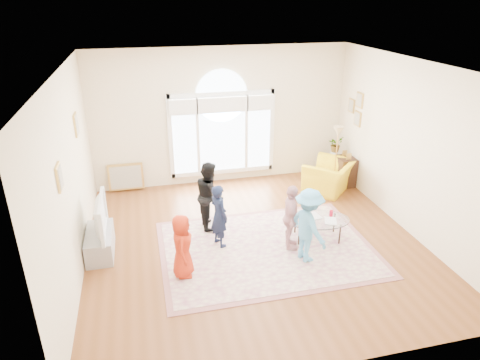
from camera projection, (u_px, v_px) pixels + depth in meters
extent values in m
plane|color=brown|center=(255.00, 242.00, 7.95)|extent=(6.00, 6.00, 0.00)
plane|color=beige|center=(222.00, 117.00, 9.97)|extent=(6.00, 0.00, 6.00)
plane|color=beige|center=(330.00, 260.00, 4.63)|extent=(6.00, 0.00, 6.00)
plane|color=beige|center=(71.00, 179.00, 6.66)|extent=(0.00, 6.00, 6.00)
plane|color=beige|center=(411.00, 149.00, 7.94)|extent=(0.00, 6.00, 6.00)
plane|color=white|center=(257.00, 67.00, 6.66)|extent=(6.00, 6.00, 0.00)
cube|color=white|center=(223.00, 171.00, 10.48)|extent=(2.50, 0.08, 0.10)
cube|color=white|center=(222.00, 94.00, 9.72)|extent=(2.50, 0.08, 0.10)
cube|color=white|center=(170.00, 138.00, 9.84)|extent=(0.10, 0.08, 2.00)
cube|color=white|center=(272.00, 130.00, 10.36)|extent=(0.10, 0.08, 2.00)
cube|color=#C6E2FF|center=(184.00, 137.00, 9.91)|extent=(0.55, 0.02, 1.80)
cube|color=#C6E2FF|center=(259.00, 131.00, 10.29)|extent=(0.55, 0.02, 1.80)
cube|color=#C6E2FF|center=(222.00, 134.00, 10.10)|extent=(1.10, 0.02, 1.80)
cylinder|color=#C6E2FF|center=(222.00, 96.00, 9.74)|extent=(1.20, 0.02, 1.20)
cube|color=white|center=(198.00, 136.00, 9.96)|extent=(0.07, 0.04, 1.80)
cube|color=white|center=(246.00, 132.00, 10.21)|extent=(0.07, 0.04, 1.80)
cube|color=white|center=(183.00, 107.00, 9.55)|extent=(0.65, 0.12, 0.35)
cube|color=white|center=(222.00, 105.00, 9.74)|extent=(1.20, 0.12, 0.35)
cube|color=white|center=(260.00, 102.00, 9.93)|extent=(0.65, 0.12, 0.35)
cube|color=tan|center=(76.00, 125.00, 7.62)|extent=(0.03, 0.34, 0.40)
cube|color=#ADA38E|center=(77.00, 125.00, 7.63)|extent=(0.01, 0.28, 0.34)
cube|color=tan|center=(59.00, 177.00, 5.70)|extent=(0.03, 0.30, 0.36)
cube|color=#ADA38E|center=(61.00, 177.00, 5.71)|extent=(0.01, 0.24, 0.30)
cube|color=tan|center=(360.00, 100.00, 9.58)|extent=(0.03, 0.28, 0.34)
cube|color=#ADA38E|center=(359.00, 100.00, 9.58)|extent=(0.01, 0.22, 0.28)
cube|color=tan|center=(358.00, 119.00, 9.76)|extent=(0.03, 0.28, 0.34)
cube|color=#ADA38E|center=(357.00, 119.00, 9.75)|extent=(0.01, 0.22, 0.28)
cube|color=tan|center=(352.00, 106.00, 9.98)|extent=(0.03, 0.26, 0.32)
cube|color=#ADA38E|center=(351.00, 106.00, 9.98)|extent=(0.01, 0.20, 0.26)
cube|color=beige|center=(267.00, 248.00, 7.75)|extent=(3.60, 2.60, 0.02)
cube|color=#965D5C|center=(267.00, 248.00, 7.75)|extent=(3.80, 2.80, 0.01)
cube|color=#95989E|center=(100.00, 243.00, 7.54)|extent=(0.45, 1.00, 0.42)
imported|color=black|center=(96.00, 217.00, 7.33)|extent=(0.14, 1.10, 0.63)
cube|color=#60B7E8|center=(101.00, 216.00, 7.35)|extent=(0.02, 0.90, 0.51)
ellipsoid|color=silver|center=(318.00, 220.00, 7.90)|extent=(1.30, 0.97, 0.02)
cylinder|color=black|center=(334.00, 223.00, 8.19)|extent=(0.03, 0.03, 0.40)
cylinder|color=black|center=(295.00, 224.00, 8.17)|extent=(0.03, 0.03, 0.40)
cylinder|color=black|center=(340.00, 235.00, 7.80)|extent=(0.03, 0.03, 0.40)
cylinder|color=black|center=(299.00, 236.00, 7.78)|extent=(0.03, 0.03, 0.40)
imported|color=#B2A58C|center=(309.00, 217.00, 7.93)|extent=(0.26, 0.32, 0.03)
imported|color=#B2A58C|center=(325.00, 221.00, 7.82)|extent=(0.30, 0.35, 0.02)
cylinder|color=red|center=(331.00, 213.00, 7.98)|extent=(0.07, 0.07, 0.12)
imported|color=yellow|center=(329.00, 176.00, 9.90)|extent=(1.44, 1.44, 0.71)
cube|color=black|center=(345.00, 171.00, 10.19)|extent=(0.40, 0.50, 0.70)
cylinder|color=black|center=(333.00, 187.00, 10.17)|extent=(0.20, 0.20, 0.02)
cylinder|color=#C38F43|center=(335.00, 161.00, 9.91)|extent=(0.02, 0.02, 1.35)
cone|color=#CCB284|center=(338.00, 131.00, 9.62)|extent=(0.26, 0.26, 0.22)
cylinder|color=white|center=(334.00, 165.00, 10.58)|extent=(0.20, 0.20, 0.70)
imported|color=#33722D|center=(336.00, 144.00, 10.36)|extent=(0.44, 0.42, 0.38)
cube|color=tan|center=(128.00, 190.00, 10.04)|extent=(0.80, 0.14, 0.62)
imported|color=#B62A11|center=(182.00, 246.00, 6.80)|extent=(0.43, 0.58, 1.08)
imported|color=#141C36|center=(219.00, 216.00, 7.62)|extent=(0.42, 0.51, 1.18)
imported|color=black|center=(210.00, 195.00, 8.23)|extent=(0.51, 0.65, 1.33)
imported|color=#DC9FA4|center=(291.00, 218.00, 7.52)|extent=(0.49, 0.77, 1.22)
imported|color=#53A3D6|center=(308.00, 225.00, 7.17)|extent=(0.69, 0.95, 1.31)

